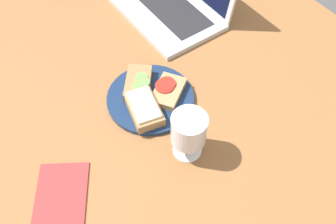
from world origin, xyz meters
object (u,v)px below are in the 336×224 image
(plate, at_px, (151,98))
(napkin, at_px, (61,196))
(sandwich_with_tomato, at_px, (168,90))
(sandwich_with_cheese, at_px, (144,107))
(wine_glass, at_px, (189,131))
(sandwich_with_cucumber, at_px, (138,83))

(plate, height_order, napkin, plate)
(sandwich_with_tomato, relative_size, sandwich_with_cheese, 0.93)
(wine_glass, bearing_deg, sandwich_with_cucumber, 178.24)
(plate, height_order, sandwich_with_cheese, sandwich_with_cheese)
(plate, xyz_separation_m, sandwich_with_tomato, (0.02, 0.04, 0.02))
(sandwich_with_cheese, bearing_deg, napkin, -73.57)
(sandwich_with_cucumber, distance_m, napkin, 0.34)
(plate, relative_size, sandwich_with_cheese, 1.72)
(sandwich_with_tomato, distance_m, napkin, 0.36)
(sandwich_with_cheese, height_order, napkin, sandwich_with_cheese)
(plate, height_order, sandwich_with_tomato, sandwich_with_tomato)
(napkin, bearing_deg, sandwich_with_cucumber, 117.20)
(plate, height_order, wine_glass, wine_glass)
(sandwich_with_tomato, xyz_separation_m, sandwich_with_cheese, (0.01, -0.08, 0.00))
(sandwich_with_cucumber, height_order, napkin, sandwich_with_cucumber)
(plate, xyz_separation_m, sandwich_with_cheese, (0.03, -0.04, 0.02))
(sandwich_with_cucumber, xyz_separation_m, sandwich_with_cheese, (0.07, -0.03, 0.00))
(napkin, bearing_deg, plate, 109.46)
(sandwich_with_tomato, bearing_deg, wine_glass, -19.70)
(wine_glass, xyz_separation_m, napkin, (-0.07, -0.29, -0.08))
(sandwich_with_cucumber, height_order, sandwich_with_cheese, sandwich_with_cheese)
(sandwich_with_tomato, height_order, napkin, sandwich_with_tomato)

